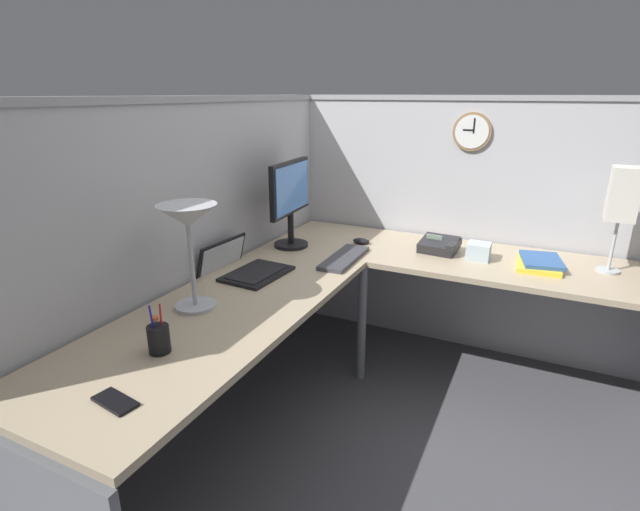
% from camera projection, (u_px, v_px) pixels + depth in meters
% --- Properties ---
extents(ground_plane, '(6.80, 6.80, 0.00)m').
position_uv_depth(ground_plane, '(377.00, 399.00, 2.63)').
color(ground_plane, '#47474C').
extents(cubicle_wall_back, '(2.57, 0.12, 1.58)m').
position_uv_depth(cubicle_wall_back, '(195.00, 260.00, 2.42)').
color(cubicle_wall_back, '#B2B2B7').
rests_on(cubicle_wall_back, ground).
extents(cubicle_wall_right, '(0.12, 2.37, 1.58)m').
position_uv_depth(cubicle_wall_right, '(468.00, 227.00, 3.00)').
color(cubicle_wall_right, '#B2B2B7').
rests_on(cubicle_wall_right, ground).
extents(desk, '(2.35, 2.15, 0.73)m').
position_uv_depth(desk, '(381.00, 305.00, 2.28)').
color(desk, tan).
rests_on(desk, ground).
extents(monitor, '(0.46, 0.20, 0.50)m').
position_uv_depth(monitor, '(290.00, 197.00, 2.74)').
color(monitor, black).
rests_on(monitor, desk).
extents(laptop, '(0.36, 0.40, 0.22)m').
position_uv_depth(laptop, '(241.00, 267.00, 2.42)').
color(laptop, black).
rests_on(laptop, desk).
extents(keyboard, '(0.43, 0.15, 0.02)m').
position_uv_depth(keyboard, '(344.00, 258.00, 2.60)').
color(keyboard, '#38383D').
rests_on(keyboard, desk).
extents(computer_mouse, '(0.06, 0.10, 0.03)m').
position_uv_depth(computer_mouse, '(361.00, 241.00, 2.87)').
color(computer_mouse, black).
rests_on(computer_mouse, desk).
extents(desk_lamp_dome, '(0.24, 0.24, 0.44)m').
position_uv_depth(desk_lamp_dome, '(188.00, 224.00, 1.91)').
color(desk_lamp_dome, '#B7BABF').
rests_on(desk_lamp_dome, desk).
extents(pen_cup, '(0.08, 0.08, 0.18)m').
position_uv_depth(pen_cup, '(159.00, 338.00, 1.66)').
color(pen_cup, black).
rests_on(pen_cup, desk).
extents(cell_phone, '(0.09, 0.15, 0.01)m').
position_uv_depth(cell_phone, '(115.00, 401.00, 1.40)').
color(cell_phone, black).
rests_on(cell_phone, desk).
extents(office_phone, '(0.21, 0.22, 0.11)m').
position_uv_depth(office_phone, '(440.00, 246.00, 2.72)').
color(office_phone, '#232326').
rests_on(office_phone, desk).
extents(book_stack, '(0.31, 0.24, 0.04)m').
position_uv_depth(book_stack, '(540.00, 263.00, 2.49)').
color(book_stack, yellow).
rests_on(book_stack, desk).
extents(desk_lamp_paper, '(0.13, 0.13, 0.53)m').
position_uv_depth(desk_lamp_paper, '(623.00, 197.00, 2.31)').
color(desk_lamp_paper, '#B7BABF').
rests_on(desk_lamp_paper, desk).
extents(tissue_box, '(0.12, 0.12, 0.09)m').
position_uv_depth(tissue_box, '(479.00, 251.00, 2.60)').
color(tissue_box, silver).
rests_on(tissue_box, desk).
extents(wall_clock, '(0.04, 0.22, 0.22)m').
position_uv_depth(wall_clock, '(472.00, 132.00, 2.78)').
color(wall_clock, olive).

